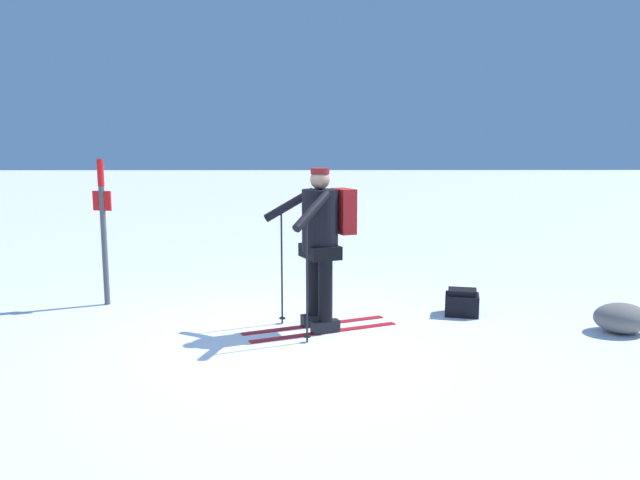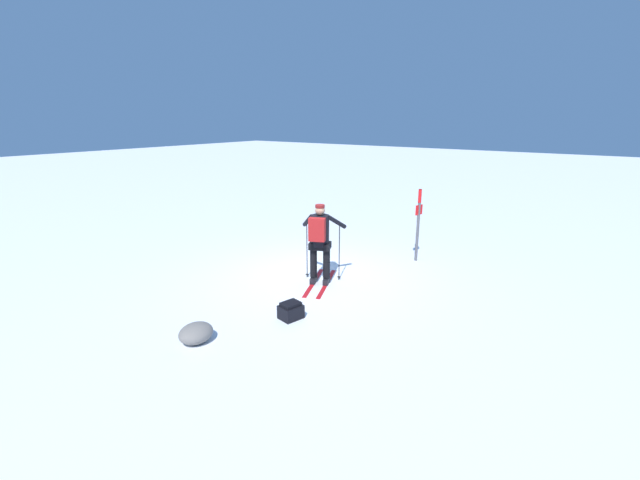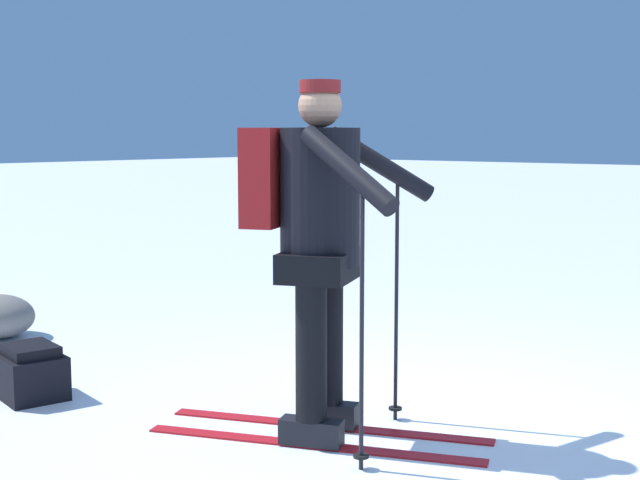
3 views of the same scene
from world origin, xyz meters
name	(u,v)px [view 3 (image 3 of 3)]	position (x,y,z in m)	size (l,w,h in m)	color
ground_plane	(407,431)	(0.00, 0.00, 0.00)	(80.00, 80.00, 0.00)	white
skier	(316,230)	(-0.31, -0.35, 1.02)	(1.68, 1.13, 1.73)	red
dropped_backpack	(31,373)	(-1.95, -0.89, 0.14)	(0.44, 0.40, 0.31)	black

